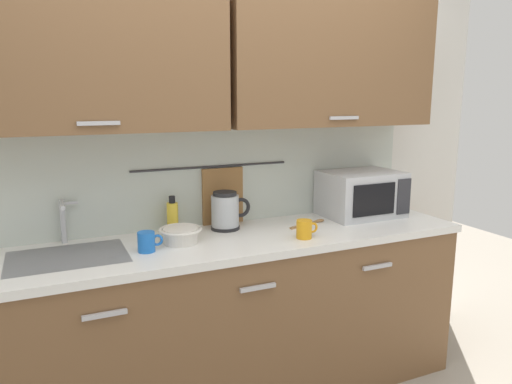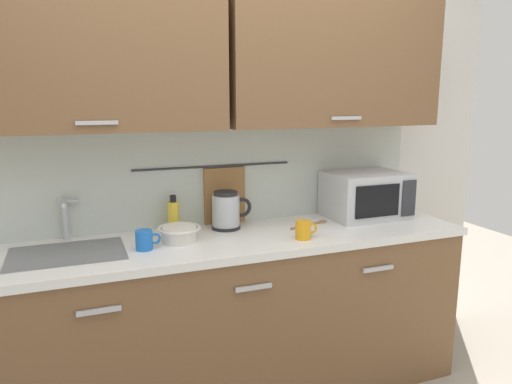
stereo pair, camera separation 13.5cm
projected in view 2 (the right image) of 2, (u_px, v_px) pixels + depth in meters
counter_unit at (231, 316)px, 2.58m from camera, size 2.53×0.64×0.90m
back_wall_assembly at (217, 114)px, 2.58m from camera, size 3.70×0.41×2.50m
sink_faucet at (65, 213)px, 2.39m from camera, size 0.09×0.17×0.22m
microwave at (366, 195)px, 2.88m from camera, size 0.46×0.35×0.27m
electric_kettle at (227, 211)px, 2.63m from camera, size 0.23×0.16×0.21m
dish_soap_bottle at (174, 215)px, 2.59m from camera, size 0.06×0.06×0.20m
mug_near_sink at (145, 240)px, 2.27m from camera, size 0.12×0.08×0.09m
mixing_bowl at (179, 233)px, 2.40m from camera, size 0.21×0.21×0.08m
mug_by_kettle at (304, 230)px, 2.45m from camera, size 0.12×0.08×0.09m
wooden_spoon at (313, 224)px, 2.72m from camera, size 0.27×0.11×0.01m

